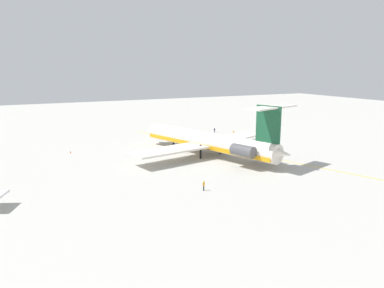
{
  "coord_description": "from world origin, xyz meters",
  "views": [
    {
      "loc": [
        -74.21,
        56.42,
        21.15
      ],
      "look_at": [
        3.32,
        17.52,
        3.15
      ],
      "focal_mm": 34.92,
      "sensor_mm": 36.0,
      "label": 1
    }
  ],
  "objects_px": {
    "main_jetliner": "(211,141)",
    "safety_cone_nose": "(70,152)",
    "ground_crew_near_tail": "(215,130)",
    "ground_crew_portside": "(234,132)",
    "ground_crew_near_nose": "(204,184)"
  },
  "relations": [
    {
      "from": "ground_crew_near_nose",
      "to": "safety_cone_nose",
      "type": "height_order",
      "value": "ground_crew_near_nose"
    },
    {
      "from": "ground_crew_near_tail",
      "to": "safety_cone_nose",
      "type": "relative_size",
      "value": 3.18
    },
    {
      "from": "ground_crew_near_nose",
      "to": "ground_crew_near_tail",
      "type": "height_order",
      "value": "ground_crew_near_nose"
    },
    {
      "from": "ground_crew_near_nose",
      "to": "ground_crew_portside",
      "type": "xyz_separation_m",
      "value": [
        42.15,
        -33.4,
        -0.04
      ]
    },
    {
      "from": "ground_crew_near_tail",
      "to": "ground_crew_portside",
      "type": "xyz_separation_m",
      "value": [
        -7.01,
        -2.83,
        -0.02
      ]
    },
    {
      "from": "main_jetliner",
      "to": "safety_cone_nose",
      "type": "bearing_deg",
      "value": 41.0
    },
    {
      "from": "main_jetliner",
      "to": "ground_crew_near_nose",
      "type": "bearing_deg",
      "value": 130.93
    },
    {
      "from": "main_jetliner",
      "to": "ground_crew_portside",
      "type": "height_order",
      "value": "main_jetliner"
    },
    {
      "from": "main_jetliner",
      "to": "ground_crew_near_nose",
      "type": "xyz_separation_m",
      "value": [
        -21.85,
        13.68,
        -2.52
      ]
    },
    {
      "from": "main_jetliner",
      "to": "ground_crew_near_nose",
      "type": "relative_size",
      "value": 25.1
    },
    {
      "from": "main_jetliner",
      "to": "ground_crew_near_tail",
      "type": "bearing_deg",
      "value": -48.77
    },
    {
      "from": "main_jetliner",
      "to": "safety_cone_nose",
      "type": "distance_m",
      "value": 35.19
    },
    {
      "from": "ground_crew_near_nose",
      "to": "ground_crew_near_tail",
      "type": "distance_m",
      "value": 57.88
    },
    {
      "from": "ground_crew_portside",
      "to": "safety_cone_nose",
      "type": "bearing_deg",
      "value": 125.77
    },
    {
      "from": "ground_crew_near_nose",
      "to": "ground_crew_portside",
      "type": "distance_m",
      "value": 53.77
    }
  ]
}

